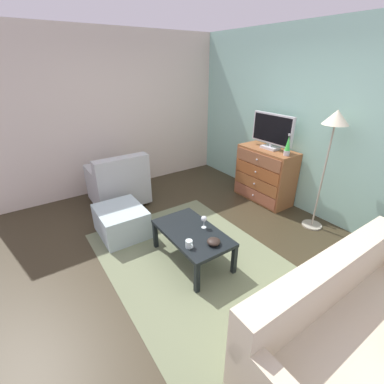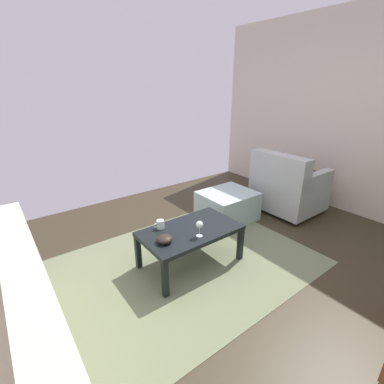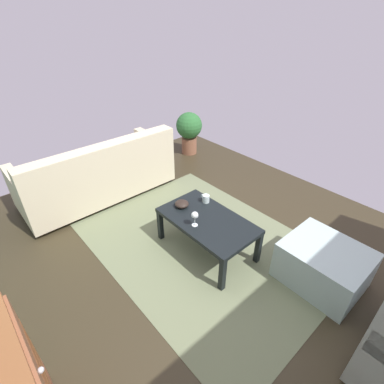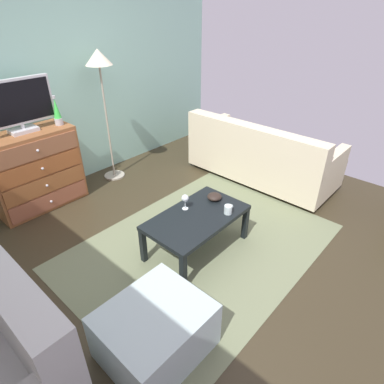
# 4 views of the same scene
# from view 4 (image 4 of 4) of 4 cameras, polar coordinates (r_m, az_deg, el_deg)

# --- Properties ---
(ground_plane) EXTENTS (5.49, 4.59, 0.05)m
(ground_plane) POSITION_cam_4_polar(r_m,az_deg,el_deg) (3.32, -3.32, -10.03)
(ground_plane) COLOR #352D1D
(wall_accent_rear) EXTENTS (5.49, 0.12, 2.71)m
(wall_accent_rear) POSITION_cam_4_polar(r_m,az_deg,el_deg) (4.32, -24.71, 17.68)
(wall_accent_rear) COLOR #91C4B3
(wall_accent_rear) RESTS_ON ground_plane
(area_rug) EXTENTS (2.60, 1.90, 0.01)m
(area_rug) POSITION_cam_4_polar(r_m,az_deg,el_deg) (3.31, 1.63, -9.49)
(area_rug) COLOR #6D7655
(area_rug) RESTS_ON ground_plane
(dresser) EXTENTS (0.98, 0.49, 0.91)m
(dresser) POSITION_cam_4_polar(r_m,az_deg,el_deg) (4.14, -26.07, 3.44)
(dresser) COLOR brown
(dresser) RESTS_ON ground_plane
(tv) EXTENTS (0.77, 0.18, 0.56)m
(tv) POSITION_cam_4_polar(r_m,az_deg,el_deg) (3.91, -28.62, 13.38)
(tv) COLOR silver
(tv) RESTS_ON dresser
(lava_lamp) EXTENTS (0.09, 0.09, 0.33)m
(lava_lamp) POSITION_cam_4_polar(r_m,az_deg,el_deg) (4.03, -22.81, 12.89)
(lava_lamp) COLOR #B7B7BC
(lava_lamp) RESTS_ON dresser
(coffee_table) EXTENTS (0.98, 0.57, 0.40)m
(coffee_table) POSITION_cam_4_polar(r_m,az_deg,el_deg) (3.07, 0.84, -4.92)
(coffee_table) COLOR black
(coffee_table) RESTS_ON ground_plane
(wine_glass) EXTENTS (0.07, 0.07, 0.16)m
(wine_glass) POSITION_cam_4_polar(r_m,az_deg,el_deg) (3.07, -1.23, -1.17)
(wine_glass) COLOR silver
(wine_glass) RESTS_ON coffee_table
(mug) EXTENTS (0.11, 0.08, 0.08)m
(mug) POSITION_cam_4_polar(r_m,az_deg,el_deg) (3.07, 6.44, -3.08)
(mug) COLOR silver
(mug) RESTS_ON coffee_table
(bowl_decorative) EXTENTS (0.15, 0.15, 0.07)m
(bowl_decorative) POSITION_cam_4_polar(r_m,az_deg,el_deg) (3.27, 4.00, -0.83)
(bowl_decorative) COLOR black
(bowl_decorative) RESTS_ON coffee_table
(couch_large) EXTENTS (0.85, 1.95, 0.83)m
(couch_large) POSITION_cam_4_polar(r_m,az_deg,el_deg) (4.47, 11.93, 6.15)
(couch_large) COLOR #332319
(couch_large) RESTS_ON ground_plane
(ottoman) EXTENTS (0.71, 0.61, 0.39)m
(ottoman) POSITION_cam_4_polar(r_m,az_deg,el_deg) (2.42, -6.51, -23.28)
(ottoman) COLOR #A5BBBA
(ottoman) RESTS_ON ground_plane
(standing_lamp) EXTENTS (0.32, 0.32, 1.66)m
(standing_lamp) POSITION_cam_4_polar(r_m,az_deg,el_deg) (4.24, -15.98, 19.98)
(standing_lamp) COLOR #A59E8C
(standing_lamp) RESTS_ON ground_plane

